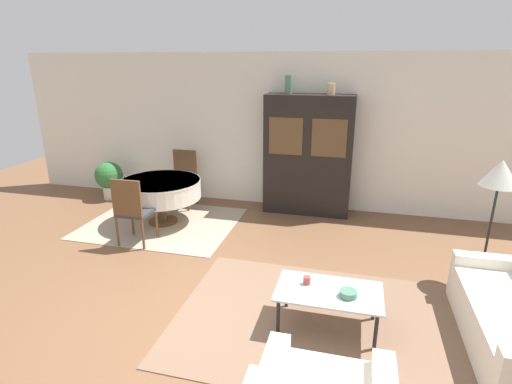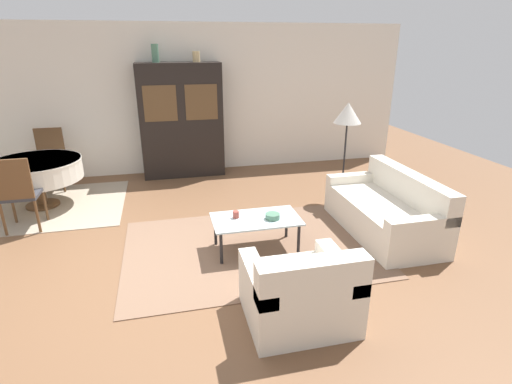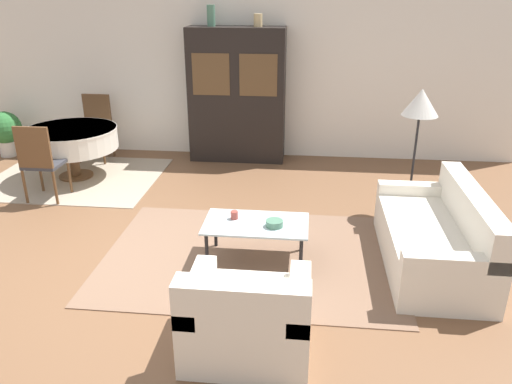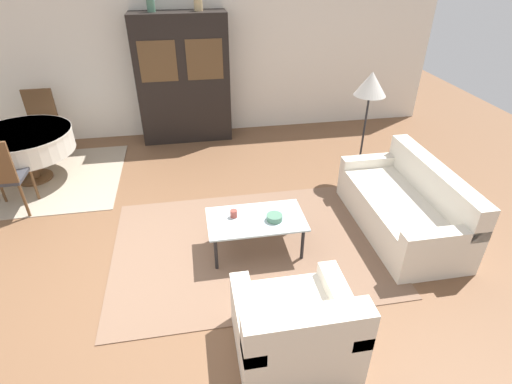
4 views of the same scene
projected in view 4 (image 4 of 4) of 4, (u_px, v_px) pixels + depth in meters
ground_plane at (139, 272)px, 4.12m from camera, size 14.00×14.00×0.00m
wall_back at (142, 56)px, 6.45m from camera, size 10.00×0.06×2.70m
area_rug at (250, 246)px, 4.47m from camera, size 2.99×2.13×0.01m
dining_rug at (35, 180)px, 5.72m from camera, size 2.38×1.92×0.01m
couch at (405, 208)px, 4.62m from camera, size 0.87×1.77×0.80m
armchair at (296, 330)px, 3.15m from camera, size 0.93×0.83×0.77m
coffee_table at (256, 222)px, 4.23m from camera, size 1.03×0.59×0.41m
display_cabinet at (183, 79)px, 6.47m from camera, size 1.47×0.48×2.03m
dining_table at (23, 142)px, 5.45m from camera, size 1.29×1.29×0.72m
dining_chair_near at (1, 174)px, 4.73m from camera, size 0.44×0.44×1.01m
dining_chair_far at (41, 119)px, 6.19m from camera, size 0.44×0.44×1.01m
floor_lamp at (370, 88)px, 5.12m from camera, size 0.41×0.41×1.52m
cup at (234, 214)px, 4.22m from camera, size 0.07×0.07×0.08m
bowl at (274, 217)px, 4.17m from camera, size 0.17×0.17×0.06m
vase_tall at (150, 1)px, 5.81m from camera, size 0.12×0.12×0.30m
vase_short at (198, 4)px, 5.94m from camera, size 0.13×0.13×0.18m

